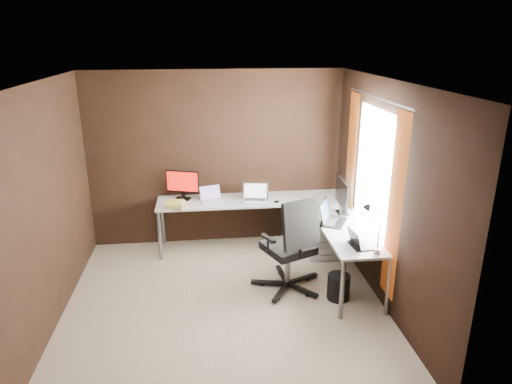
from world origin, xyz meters
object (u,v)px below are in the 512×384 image
Objects in this scene: desk_lamp at (372,223)px; office_chair at (290,262)px; laptop_black_small at (358,242)px; laptop_black_big at (330,218)px; wastebasket at (338,287)px; monitor_right at (342,194)px; laptop_white at (211,198)px; book_stack at (175,204)px; laptop_silver at (255,197)px; drawer_pedestal at (322,234)px; monitor_left at (183,183)px.

desk_lamp reaches higher than office_chair.
laptop_black_small is 0.57× the size of desk_lamp.
laptop_black_big is 0.86m from wastebasket.
monitor_right is 1.14× the size of laptop_black_big.
laptop_white is 0.29× the size of office_chair.
laptop_white is 0.54m from book_stack.
desk_lamp is (2.14, -1.59, 0.29)m from book_stack.
laptop_black_big is (-0.22, -0.28, -0.20)m from monitor_right.
laptop_black_big is 2.08m from book_stack.
wastebasket is at bearing -49.89° from laptop_silver.
laptop_white is at bearing 166.68° from drawer_pedestal.
laptop_silver reaches higher than book_stack.
drawer_pedestal is at bearing -4.43° from book_stack.
monitor_left is at bearing -179.97° from laptop_silver.
office_chair reaches higher than laptop_silver.
laptop_black_small is 1.00× the size of wastebasket.
office_chair is (-0.77, -0.56, -0.64)m from monitor_right.
desk_lamp is at bearing -154.48° from laptop_black_small.
laptop_white is at bearing -176.37° from laptop_silver.
laptop_silver is 1.27m from office_chair.
laptop_black_small is (0.95, -1.58, -0.01)m from laptop_silver.
laptop_silver is (1.00, -0.19, -0.18)m from monitor_left.
drawer_pedestal is 1.07× the size of monitor_right.
laptop_black_big reaches higher than book_stack.
wastebasket is at bearing -63.94° from laptop_white.
monitor_left reaches higher than laptop_white.
laptop_silver reaches higher than wastebasket.
book_stack is at bearing 158.86° from desk_lamp.
desk_lamp reaches higher than laptop_black_small.
laptop_white is 0.65× the size of desk_lamp.
laptop_black_small is at bearing -43.15° from wastebasket.
monitor_right is (0.14, -0.32, 0.69)m from drawer_pedestal.
drawer_pedestal is 1.89× the size of book_stack.
laptop_black_big is at bearing -21.16° from book_stack.
laptop_black_big is at bearing -50.33° from laptop_white.
office_chair reaches higher than wastebasket.
laptop_white is 1.14× the size of wastebasket.
office_chair is (-0.67, 0.42, -0.42)m from laptop_black_small.
wastebasket is at bearing -94.99° from drawer_pedestal.
drawer_pedestal is 1.75× the size of laptop_white.
laptop_white is at bearing 102.13° from office_chair.
monitor_right reaches higher than book_stack.
office_chair is (0.89, -1.24, -0.42)m from laptop_white.
book_stack is at bearing -174.72° from laptop_white.
wastebasket is at bearing -52.22° from office_chair.
book_stack is 2.41m from wastebasket.
desk_lamp is (0.12, -1.44, 0.76)m from drawer_pedestal.
wastebasket is (-0.02, -0.57, -0.64)m from laptop_black_big.
laptop_silver is 1.21m from laptop_black_big.
office_chair is (1.39, -1.04, -0.42)m from book_stack.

